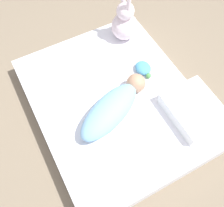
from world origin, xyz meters
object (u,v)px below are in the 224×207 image
swaddled_baby (113,107)px  bunny_plush (125,23)px  turtle_plush (143,68)px  pillow (194,109)px

swaddled_baby → bunny_plush: 0.72m
swaddled_baby → turtle_plush: swaddled_baby is taller
swaddled_baby → bunny_plush: size_ratio=1.58×
bunny_plush → turtle_plush: 0.39m
pillow → turtle_plush: pillow is taller
swaddled_baby → bunny_plush: (-0.58, 0.41, 0.07)m
bunny_plush → turtle_plush: bunny_plush is taller
pillow → bunny_plush: (-0.83, -0.06, 0.09)m
bunny_plush → turtle_plush: size_ratio=2.43×
turtle_plush → swaddled_baby: bearing=-60.6°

